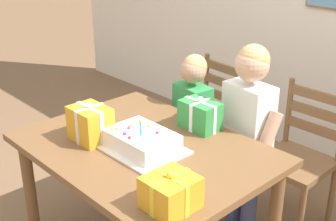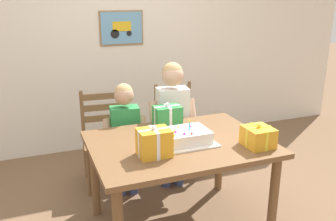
# 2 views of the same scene
# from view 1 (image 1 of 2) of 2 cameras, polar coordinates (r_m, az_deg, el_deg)

# --- Properties ---
(back_wall) EXTENTS (6.40, 0.11, 2.60)m
(back_wall) POSITION_cam_1_polar(r_m,az_deg,el_deg) (3.74, 20.13, 12.81)
(back_wall) COLOR silver
(back_wall) RESTS_ON ground
(dining_table) EXTENTS (1.34, 0.99, 0.74)m
(dining_table) POSITION_cam_1_polar(r_m,az_deg,el_deg) (2.51, -2.91, -6.40)
(dining_table) COLOR brown
(dining_table) RESTS_ON ground
(birthday_cake) EXTENTS (0.44, 0.34, 0.19)m
(birthday_cake) POSITION_cam_1_polar(r_m,az_deg,el_deg) (2.40, -3.33, -3.88)
(birthday_cake) COLOR white
(birthday_cake) RESTS_ON dining_table
(gift_box_red_large) EXTENTS (0.23, 0.18, 0.23)m
(gift_box_red_large) POSITION_cam_1_polar(r_m,az_deg,el_deg) (2.52, -9.68, -1.65)
(gift_box_red_large) COLOR gold
(gift_box_red_large) RESTS_ON dining_table
(gift_box_beside_cake) EXTENTS (0.23, 0.16, 0.20)m
(gift_box_beside_cake) POSITION_cam_1_polar(r_m,az_deg,el_deg) (2.63, 4.03, -0.57)
(gift_box_beside_cake) COLOR #2D8E42
(gift_box_beside_cake) RESTS_ON dining_table
(gift_box_corner_small) EXTENTS (0.20, 0.21, 0.18)m
(gift_box_corner_small) POSITION_cam_1_polar(r_m,az_deg,el_deg) (1.94, 0.33, -10.23)
(gift_box_corner_small) COLOR gold
(gift_box_corner_small) RESTS_ON dining_table
(chair_left) EXTENTS (0.45, 0.45, 0.92)m
(chair_left) POSITION_cam_1_polar(r_m,az_deg,el_deg) (3.43, 5.04, -1.34)
(chair_left) COLOR brown
(chair_left) RESTS_ON ground
(chair_right) EXTENTS (0.43, 0.43, 0.92)m
(chair_right) POSITION_cam_1_polar(r_m,az_deg,el_deg) (3.03, 16.00, -5.72)
(chair_right) COLOR brown
(chair_right) RESTS_ON ground
(child_older) EXTENTS (0.46, 0.27, 1.23)m
(child_older) POSITION_cam_1_polar(r_m,az_deg,el_deg) (2.76, 9.92, -1.54)
(child_older) COLOR #38426B
(child_older) RESTS_ON ground
(child_younger) EXTENTS (0.40, 0.24, 1.07)m
(child_younger) POSITION_cam_1_polar(r_m,az_deg,el_deg) (3.07, 3.04, -0.58)
(child_younger) COLOR #38426B
(child_younger) RESTS_ON ground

